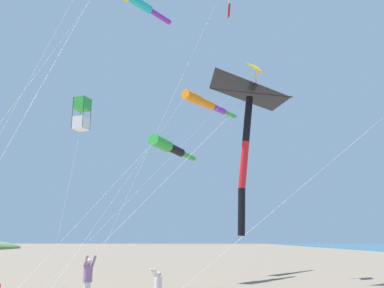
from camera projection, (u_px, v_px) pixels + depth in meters
person_adult_flyer at (88, 276)px, 15.81m from camera, size 0.62×0.65×1.82m
person_child_green_jacket at (158, 287)px, 14.31m from camera, size 0.50×0.47×1.39m
kite_delta_purple_drifting at (250, 93)px, 8.05m from camera, size 6.27×2.36×5.62m
kite_delta_orange_high_right at (256, 69)px, 28.73m from camera, size 11.64×10.14×14.71m
kite_box_teal_far_right at (82, 114)px, 19.19m from camera, size 0.77×3.54×8.96m
kite_windsock_red_high_left at (205, 103)px, 32.38m from camera, size 8.35×19.19×13.48m
kite_windsock_long_streamer_left at (168, 147)px, 17.61m from camera, size 4.97×8.93×6.67m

